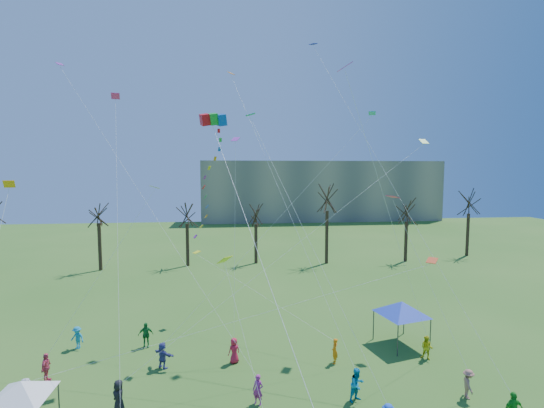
{
  "coord_description": "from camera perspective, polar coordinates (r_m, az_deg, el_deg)",
  "views": [
    {
      "loc": [
        -0.71,
        -14.52,
        12.76
      ],
      "look_at": [
        1.36,
        5.0,
        11.0
      ],
      "focal_mm": 25.0,
      "sensor_mm": 36.0,
      "label": 1
    }
  ],
  "objects": [
    {
      "name": "small_kites_aloft",
      "position": [
        25.54,
        -2.82,
        6.11
      ],
      "size": [
        29.85,
        16.96,
        32.94
      ],
      "color": "orange",
      "rests_on": "ground"
    },
    {
      "name": "bare_tree_row",
      "position": [
        50.73,
        -1.4,
        -1.39
      ],
      "size": [
        69.39,
        9.23,
        11.33
      ],
      "color": "black",
      "rests_on": "ground"
    },
    {
      "name": "festival_crowd",
      "position": [
        23.77,
        -7.29,
        -24.94
      ],
      "size": [
        26.18,
        13.03,
        1.86
      ],
      "color": "red",
      "rests_on": "ground"
    },
    {
      "name": "canopy_tent_blue",
      "position": [
        30.1,
        18.95,
        -14.6
      ],
      "size": [
        4.19,
        4.19,
        3.24
      ],
      "color": "#3F3F44",
      "rests_on": "ground"
    },
    {
      "name": "distant_building",
      "position": [
        99.3,
        7.18,
        2.05
      ],
      "size": [
        60.0,
        14.0,
        15.0
      ],
      "primitive_type": "cube",
      "color": "gray",
      "rests_on": "ground"
    },
    {
      "name": "big_box_kite",
      "position": [
        23.95,
        -8.9,
        2.84
      ],
      "size": [
        3.39,
        8.61,
        21.09
      ],
      "color": "red",
      "rests_on": "ground"
    },
    {
      "name": "canopy_tent_white",
      "position": [
        23.56,
        -33.59,
        -22.21
      ],
      "size": [
        3.58,
        3.58,
        2.68
      ],
      "color": "#3F3F44",
      "rests_on": "ground"
    }
  ]
}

